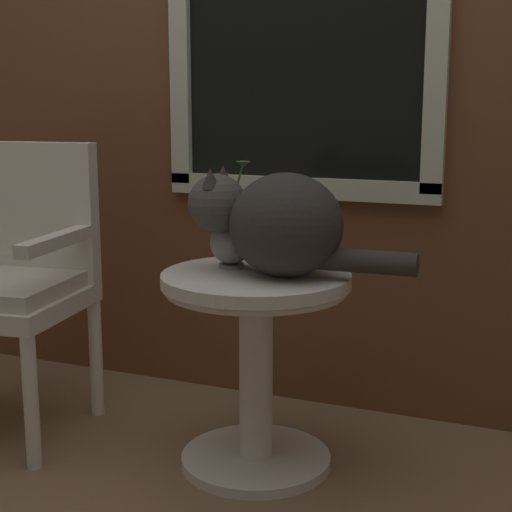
% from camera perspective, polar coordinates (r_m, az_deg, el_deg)
% --- Properties ---
extents(ground_plane, '(6.00, 6.00, 0.00)m').
position_cam_1_polar(ground_plane, '(2.37, -4.55, -15.25)').
color(ground_plane, '#7F6047').
extents(back_wall, '(4.00, 0.07, 2.60)m').
position_cam_1_polar(back_wall, '(2.73, 1.58, 16.35)').
color(back_wall, brown).
rests_on(back_wall, ground_plane).
extents(wicker_side_table, '(0.54, 0.54, 0.58)m').
position_cam_1_polar(wicker_side_table, '(2.25, 0.00, -5.98)').
color(wicker_side_table, silver).
rests_on(wicker_side_table, ground_plane).
extents(wicker_chair, '(0.52, 0.52, 0.93)m').
position_cam_1_polar(wicker_chair, '(2.63, -17.38, -1.04)').
color(wicker_chair, silver).
rests_on(wicker_chair, ground_plane).
extents(cat, '(0.65, 0.30, 0.30)m').
position_cam_1_polar(cat, '(2.15, 1.61, 2.45)').
color(cat, '#33302D').
rests_on(cat, wicker_side_table).
extents(pewter_vase_with_ivy, '(0.12, 0.12, 0.31)m').
position_cam_1_polar(pewter_vase_with_ivy, '(2.26, -1.81, 1.44)').
color(pewter_vase_with_ivy, gray).
rests_on(pewter_vase_with_ivy, wicker_side_table).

